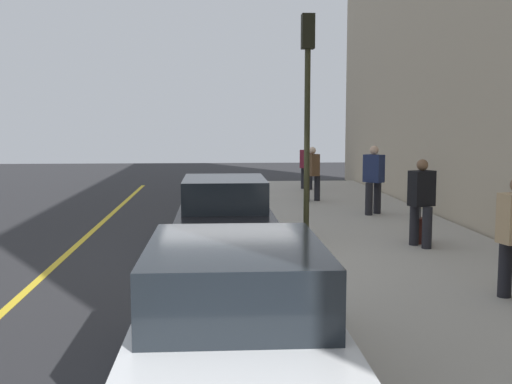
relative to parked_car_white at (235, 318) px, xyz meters
name	(u,v)px	position (x,y,z in m)	size (l,w,h in m)	color
ground_plane	(229,257)	(6.19, -0.08, -0.76)	(56.00, 56.00, 0.00)	#28282B
sidewalk	(395,251)	(6.19, -3.38, -0.68)	(28.00, 4.60, 0.15)	#A39E93
lane_stripe_centre	(62,259)	(6.19, 3.12, -0.75)	(28.00, 0.14, 0.01)	gold
snow_bank_curb	(274,276)	(4.20, -0.78, -0.65)	(8.65, 0.56, 0.22)	white
parked_car_white	(235,318)	(0.00, 0.00, 0.00)	(4.31, 1.92, 1.51)	black
parked_car_black	(224,215)	(6.67, -0.01, 0.00)	(4.18, 1.90, 1.51)	black
pedestrian_navy_coat	(374,178)	(10.57, -4.05, 0.37)	(0.58, 0.57, 1.84)	black
pedestrian_burgundy_coat	(307,165)	(16.98, -3.21, 0.28)	(0.49, 0.53, 1.66)	black
pedestrian_brown_coat	(312,172)	(13.48, -2.86, 0.29)	(0.53, 0.53, 1.69)	black
pedestrian_black_coat	(421,200)	(6.18, -3.88, 0.32)	(0.55, 0.55, 1.74)	black
traffic_light_pole	(307,90)	(7.16, -1.74, 2.51)	(0.35, 0.26, 4.65)	#2D2D19
rolling_suitcase	(420,230)	(6.56, -3.99, -0.35)	(0.34, 0.22, 0.88)	#471E19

